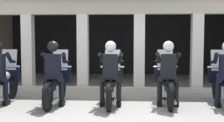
{
  "coord_description": "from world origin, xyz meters",
  "views": [
    {
      "loc": [
        0.54,
        -7.79,
        1.67
      ],
      "look_at": [
        0.0,
        0.12,
        1.07
      ],
      "focal_mm": 49.81,
      "sensor_mm": 36.0,
      "label": 1
    }
  ],
  "objects_px": {
    "motorcycle_left": "(57,84)",
    "police_officer_left": "(53,68)",
    "motorcycle_far_left": "(3,83)",
    "police_officer_right": "(168,68)",
    "motorcycle_right": "(167,84)",
    "motorcycle_far_right": "(223,85)",
    "motorcycle_center": "(111,84)",
    "police_officer_center": "(111,68)"
  },
  "relations": [
    {
      "from": "motorcycle_left",
      "to": "police_officer_left",
      "type": "relative_size",
      "value": 1.29
    },
    {
      "from": "motorcycle_far_left",
      "to": "police_officer_right",
      "type": "xyz_separation_m",
      "value": [
        4.16,
        -0.09,
        0.44
      ]
    },
    {
      "from": "motorcycle_left",
      "to": "motorcycle_right",
      "type": "distance_m",
      "value": 2.78
    },
    {
      "from": "motorcycle_right",
      "to": "motorcycle_far_right",
      "type": "distance_m",
      "value": 1.39
    },
    {
      "from": "police_officer_right",
      "to": "motorcycle_right",
      "type": "bearing_deg",
      "value": 88.33
    },
    {
      "from": "police_officer_left",
      "to": "motorcycle_center",
      "type": "bearing_deg",
      "value": 17.33
    },
    {
      "from": "motorcycle_center",
      "to": "motorcycle_right",
      "type": "bearing_deg",
      "value": 3.09
    },
    {
      "from": "motorcycle_far_left",
      "to": "motorcycle_left",
      "type": "xyz_separation_m",
      "value": [
        1.39,
        0.01,
        0.0
      ]
    },
    {
      "from": "police_officer_center",
      "to": "police_officer_right",
      "type": "height_order",
      "value": "same"
    },
    {
      "from": "motorcycle_center",
      "to": "motorcycle_far_right",
      "type": "distance_m",
      "value": 2.77
    },
    {
      "from": "motorcycle_far_right",
      "to": "police_officer_left",
      "type": "bearing_deg",
      "value": -175.18
    },
    {
      "from": "motorcycle_center",
      "to": "police_officer_right",
      "type": "distance_m",
      "value": 1.46
    },
    {
      "from": "police_officer_left",
      "to": "motorcycle_center",
      "type": "height_order",
      "value": "police_officer_left"
    },
    {
      "from": "motorcycle_left",
      "to": "motorcycle_far_right",
      "type": "distance_m",
      "value": 4.16
    },
    {
      "from": "motorcycle_left",
      "to": "police_officer_right",
      "type": "bearing_deg",
      "value": 1.54
    },
    {
      "from": "motorcycle_far_right",
      "to": "police_officer_right",
      "type": "bearing_deg",
      "value": -171.01
    },
    {
      "from": "police_officer_right",
      "to": "motorcycle_far_right",
      "type": "height_order",
      "value": "police_officer_right"
    },
    {
      "from": "motorcycle_far_left",
      "to": "motorcycle_far_right",
      "type": "bearing_deg",
      "value": 0.52
    },
    {
      "from": "police_officer_center",
      "to": "motorcycle_far_right",
      "type": "xyz_separation_m",
      "value": [
        2.77,
        0.38,
        -0.44
      ]
    },
    {
      "from": "police_officer_center",
      "to": "motorcycle_far_right",
      "type": "bearing_deg",
      "value": 5.5
    },
    {
      "from": "motorcycle_far_left",
      "to": "police_officer_right",
      "type": "distance_m",
      "value": 4.18
    },
    {
      "from": "motorcycle_center",
      "to": "motorcycle_far_right",
      "type": "bearing_deg",
      "value": -0.31
    },
    {
      "from": "motorcycle_right",
      "to": "motorcycle_far_left",
      "type": "bearing_deg",
      "value": -178.73
    },
    {
      "from": "motorcycle_left",
      "to": "police_officer_right",
      "type": "distance_m",
      "value": 2.81
    },
    {
      "from": "motorcycle_left",
      "to": "motorcycle_center",
      "type": "bearing_deg",
      "value": 5.9
    },
    {
      "from": "police_officer_left",
      "to": "motorcycle_far_right",
      "type": "relative_size",
      "value": 0.78
    },
    {
      "from": "police_officer_right",
      "to": "motorcycle_far_right",
      "type": "bearing_deg",
      "value": 8.71
    },
    {
      "from": "motorcycle_far_left",
      "to": "police_officer_center",
      "type": "distance_m",
      "value": 2.81
    },
    {
      "from": "motorcycle_far_left",
      "to": "motorcycle_center",
      "type": "xyz_separation_m",
      "value": [
        2.77,
        0.07,
        0.0
      ]
    },
    {
      "from": "motorcycle_center",
      "to": "motorcycle_right",
      "type": "distance_m",
      "value": 1.39
    },
    {
      "from": "motorcycle_left",
      "to": "motorcycle_far_right",
      "type": "xyz_separation_m",
      "value": [
        4.16,
        0.15,
        0.0
      ]
    },
    {
      "from": "police_officer_center",
      "to": "police_officer_right",
      "type": "bearing_deg",
      "value": 3.09
    },
    {
      "from": "motorcycle_left",
      "to": "police_officer_left",
      "type": "distance_m",
      "value": 0.52
    },
    {
      "from": "motorcycle_far_right",
      "to": "motorcycle_left",
      "type": "bearing_deg",
      "value": -179.06
    },
    {
      "from": "motorcycle_right",
      "to": "police_officer_right",
      "type": "xyz_separation_m",
      "value": [
        -0.0,
        -0.28,
        0.44
      ]
    },
    {
      "from": "motorcycle_center",
      "to": "motorcycle_left",
      "type": "bearing_deg",
      "value": -179.9
    },
    {
      "from": "motorcycle_far_left",
      "to": "motorcycle_center",
      "type": "distance_m",
      "value": 2.77
    },
    {
      "from": "police_officer_center",
      "to": "motorcycle_far_right",
      "type": "distance_m",
      "value": 2.83
    },
    {
      "from": "motorcycle_left",
      "to": "motorcycle_center",
      "type": "relative_size",
      "value": 1.0
    },
    {
      "from": "police_officer_left",
      "to": "motorcycle_right",
      "type": "xyz_separation_m",
      "value": [
        2.77,
        0.47,
        -0.44
      ]
    },
    {
      "from": "motorcycle_left",
      "to": "motorcycle_center",
      "type": "height_order",
      "value": "same"
    },
    {
      "from": "motorcycle_far_left",
      "to": "motorcycle_right",
      "type": "xyz_separation_m",
      "value": [
        4.16,
        0.19,
        0.0
      ]
    }
  ]
}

